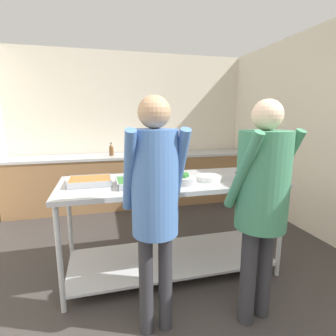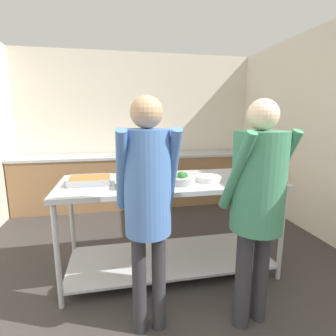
{
  "view_description": "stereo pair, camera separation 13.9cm",
  "coord_description": "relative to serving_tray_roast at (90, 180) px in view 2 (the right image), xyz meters",
  "views": [
    {
      "loc": [
        -0.58,
        -0.62,
        1.54
      ],
      "look_at": [
        0.07,
        1.86,
        1.04
      ],
      "focal_mm": 28.0,
      "sensor_mm": 36.0,
      "label": 1
    },
    {
      "loc": [
        -0.44,
        -0.65,
        1.54
      ],
      "look_at": [
        0.07,
        1.86,
        1.04
      ],
      "focal_mm": 28.0,
      "sensor_mm": 36.0,
      "label": 2
    }
  ],
  "objects": [
    {
      "name": "wall_rear",
      "position": [
        0.68,
        2.45,
        0.36
      ],
      "size": [
        4.29,
        0.06,
        2.65
      ],
      "color": "beige",
      "rests_on": "ground_plane"
    },
    {
      "name": "wall_right",
      "position": [
        2.8,
        0.33,
        0.36
      ],
      "size": [
        0.06,
        4.36,
        2.65
      ],
      "color": "beige",
      "rests_on": "ground_plane"
    },
    {
      "name": "back_counter",
      "position": [
        0.68,
        2.08,
        -0.51
      ],
      "size": [
        4.13,
        0.65,
        0.9
      ],
      "color": "olive",
      "rests_on": "ground_plane"
    },
    {
      "name": "serving_counter",
      "position": [
        0.75,
        -0.04,
        -0.33
      ],
      "size": [
        2.08,
        0.85,
        0.94
      ],
      "color": "#ADAFB5",
      "rests_on": "ground_plane"
    },
    {
      "name": "serving_tray_roast",
      "position": [
        0.0,
        0.0,
        0.0
      ],
      "size": [
        0.38,
        0.32,
        0.05
      ],
      "color": "#ADAFB5",
      "rests_on": "serving_counter"
    },
    {
      "name": "serving_tray_vegetables",
      "position": [
        0.45,
        -0.15,
        0.0
      ],
      "size": [
        0.45,
        0.32,
        0.05
      ],
      "color": "#ADAFB5",
      "rests_on": "serving_counter"
    },
    {
      "name": "broccoli_bowl",
      "position": [
        0.83,
        -0.2,
        0.01
      ],
      "size": [
        0.24,
        0.24,
        0.11
      ],
      "color": "#B2B2B7",
      "rests_on": "serving_counter"
    },
    {
      "name": "plate_stack",
      "position": [
        1.1,
        -0.14,
        -0.0
      ],
      "size": [
        0.25,
        0.25,
        0.05
      ],
      "color": "white",
      "rests_on": "serving_counter"
    },
    {
      "name": "sauce_pan",
      "position": [
        1.48,
        -0.23,
        0.01
      ],
      "size": [
        0.43,
        0.29,
        0.07
      ],
      "color": "#ADAFB5",
      "rests_on": "serving_counter"
    },
    {
      "name": "guest_serving_left",
      "position": [
        0.44,
        -0.77,
        0.08
      ],
      "size": [
        0.41,
        0.33,
        1.68
      ],
      "color": "#2D2D33",
      "rests_on": "ground_plane"
    },
    {
      "name": "guest_serving_right",
      "position": [
        1.2,
        -0.85,
        0.06
      ],
      "size": [
        0.51,
        0.41,
        1.66
      ],
      "color": "#2D2D33",
      "rests_on": "ground_plane"
    },
    {
      "name": "water_bottle",
      "position": [
        0.28,
        2.06,
        0.03
      ],
      "size": [
        0.07,
        0.07,
        0.22
      ],
      "color": "brown",
      "rests_on": "back_counter"
    }
  ]
}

